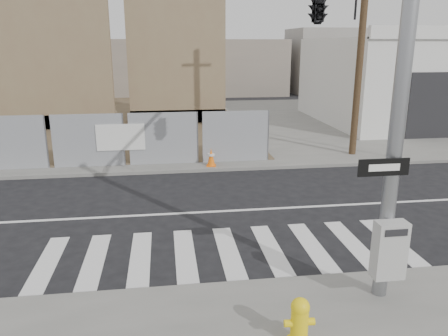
{
  "coord_description": "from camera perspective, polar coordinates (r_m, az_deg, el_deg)",
  "views": [
    {
      "loc": [
        -1.36,
        -11.53,
        4.6
      ],
      "look_at": [
        0.19,
        -0.39,
        1.4
      ],
      "focal_mm": 35.0,
      "sensor_mm": 36.0,
      "label": 1
    }
  ],
  "objects": [
    {
      "name": "ground",
      "position": [
        12.49,
        -1.11,
        -5.73
      ],
      "size": [
        100.0,
        100.0,
        0.0
      ],
      "primitive_type": "plane",
      "color": "black",
      "rests_on": "ground"
    },
    {
      "name": "sidewalk_far",
      "position": [
        25.97,
        -4.83,
        5.77
      ],
      "size": [
        50.0,
        20.0,
        0.12
      ],
      "primitive_type": "cube",
      "color": "slate",
      "rests_on": "ground"
    },
    {
      "name": "signal_pole",
      "position": [
        10.24,
        14.81,
        16.39
      ],
      "size": [
        0.96,
        5.87,
        7.0
      ],
      "color": "gray",
      "rests_on": "sidewalk_near"
    },
    {
      "name": "far_signal_pole",
      "position": [
        18.69,
        22.61,
        11.27
      ],
      "size": [
        0.16,
        0.2,
        5.6
      ],
      "color": "gray",
      "rests_on": "sidewalk_far"
    },
    {
      "name": "concrete_wall_left",
      "position": [
        25.28,
        -21.3,
        12.07
      ],
      "size": [
        6.0,
        1.3,
        8.0
      ],
      "color": "#786048",
      "rests_on": "sidewalk_far"
    },
    {
      "name": "concrete_wall_right",
      "position": [
        25.66,
        -6.16,
        13.07
      ],
      "size": [
        5.5,
        1.3,
        8.0
      ],
      "color": "#786048",
      "rests_on": "sidewalk_far"
    },
    {
      "name": "auto_shop",
      "position": [
        28.99,
        24.52,
        10.41
      ],
      "size": [
        12.0,
        10.2,
        5.95
      ],
      "color": "silver",
      "rests_on": "sidewalk_far"
    },
    {
      "name": "utility_pole_right",
      "position": [
        18.77,
        17.63,
        17.03
      ],
      "size": [
        1.6,
        0.28,
        10.0
      ],
      "color": "#4A3822",
      "rests_on": "sidewalk_far"
    },
    {
      "name": "fire_hydrant",
      "position": [
        7.17,
        9.83,
        -19.15
      ],
      "size": [
        0.49,
        0.45,
        0.79
      ],
      "rotation": [
        0.0,
        0.0,
        -0.08
      ],
      "color": "yellow",
      "rests_on": "sidewalk_near"
    },
    {
      "name": "traffic_cone_c",
      "position": [
        17.56,
        -18.42,
        1.31
      ],
      "size": [
        0.38,
        0.38,
        0.63
      ],
      "rotation": [
        0.0,
        0.0,
        0.19
      ],
      "color": "orange",
      "rests_on": "sidewalk_far"
    },
    {
      "name": "traffic_cone_d",
      "position": [
        16.58,
        -1.69,
        1.4
      ],
      "size": [
        0.39,
        0.39,
        0.68
      ],
      "rotation": [
        0.0,
        0.0,
        -0.13
      ],
      "color": "orange",
      "rests_on": "sidewalk_far"
    }
  ]
}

